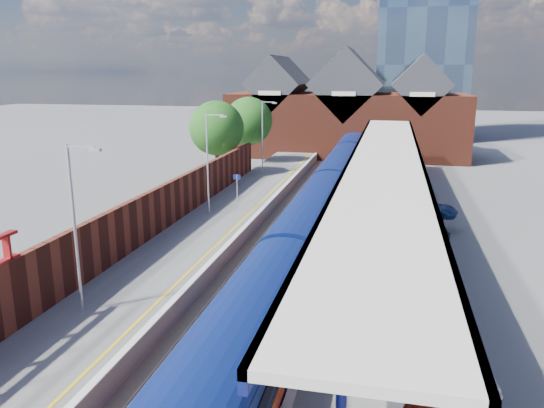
{
  "coord_description": "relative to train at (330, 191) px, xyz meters",
  "views": [
    {
      "loc": [
        5.75,
        -12.22,
        10.7
      ],
      "look_at": [
        -1.36,
        19.41,
        2.6
      ],
      "focal_mm": 35.0,
      "sensor_mm": 36.0,
      "label": 1
    }
  ],
  "objects": [
    {
      "name": "ballast_bed",
      "position": [
        -1.49,
        -6.27,
        -2.09
      ],
      "size": [
        6.0,
        76.0,
        0.06
      ],
      "primitive_type": "cube",
      "color": "#473D33",
      "rests_on": "ground"
    },
    {
      "name": "parked_car_dark",
      "position": [
        5.91,
        -6.63,
        -0.51
      ],
      "size": [
        4.54,
        2.8,
        1.23
      ],
      "primitive_type": "imported",
      "rotation": [
        0.0,
        0.0,
        1.3
      ],
      "color": "black",
      "rests_on": "right_platform"
    },
    {
      "name": "coping_right",
      "position": [
        1.66,
        -6.27,
        -1.1
      ],
      "size": [
        0.3,
        76.0,
        0.05
      ],
      "primitive_type": "cube",
      "color": "silver",
      "rests_on": "right_platform"
    },
    {
      "name": "right_platform",
      "position": [
        4.51,
        -6.27,
        -1.62
      ],
      "size": [
        6.0,
        76.0,
        1.0
      ],
      "primitive_type": "cube",
      "color": "#565659",
      "rests_on": "ground"
    },
    {
      "name": "parked_car_blue",
      "position": [
        6.88,
        -1.62,
        -0.54
      ],
      "size": [
        4.61,
        3.14,
        1.17
      ],
      "primitive_type": "imported",
      "rotation": [
        0.0,
        0.0,
        1.26
      ],
      "color": "navy",
      "rests_on": "right_platform"
    },
    {
      "name": "station_building",
      "position": [
        -1.49,
        31.73,
        3.33
      ],
      "size": [
        30.0,
        12.12,
        13.78
      ],
      "color": "#592317",
      "rests_on": "ground"
    },
    {
      "name": "coping_left",
      "position": [
        -4.64,
        -6.27,
        -1.1
      ],
      "size": [
        0.3,
        76.0,
        0.05
      ],
      "primitive_type": "cube",
      "color": "silver",
      "rests_on": "left_platform"
    },
    {
      "name": "tree_near",
      "position": [
        -11.84,
        9.64,
        3.23
      ],
      "size": [
        5.2,
        5.2,
        8.1
      ],
      "color": "#382314",
      "rests_on": "ground"
    },
    {
      "name": "tree_far",
      "position": [
        -10.84,
        17.64,
        3.23
      ],
      "size": [
        5.2,
        5.2,
        8.1
      ],
      "color": "#382314",
      "rests_on": "ground"
    },
    {
      "name": "platform_sign",
      "position": [
        -6.49,
        -2.27,
        0.57
      ],
      "size": [
        0.55,
        0.08,
        2.5
      ],
      "color": "#A5A8AA",
      "rests_on": "left_platform"
    },
    {
      "name": "lamp_post_c",
      "position": [
        -7.86,
        -4.27,
        2.87
      ],
      "size": [
        1.48,
        0.18,
        7.0
      ],
      "color": "#A5A8AA",
      "rests_on": "left_platform"
    },
    {
      "name": "train",
      "position": [
        0.0,
        0.0,
        0.0
      ],
      "size": [
        2.87,
        65.9,
        3.45
      ],
      "color": "#0C1A54",
      "rests_on": "ground"
    },
    {
      "name": "parked_car_silver",
      "position": [
        5.98,
        -23.15,
        -0.51
      ],
      "size": [
        3.83,
        1.64,
        1.23
      ],
      "primitive_type": "imported",
      "rotation": [
        0.0,
        0.0,
        1.67
      ],
      "color": "#B2B2B7",
      "rests_on": "right_platform"
    },
    {
      "name": "lamp_post_b",
      "position": [
        -7.86,
        -20.27,
        2.87
      ],
      "size": [
        1.48,
        0.18,
        7.0
      ],
      "color": "#A5A8AA",
      "rests_on": "left_platform"
    },
    {
      "name": "yellow_line",
      "position": [
        -5.24,
        -6.27,
        -1.12
      ],
      "size": [
        0.14,
        76.0,
        0.01
      ],
      "primitive_type": "cube",
      "color": "yellow",
      "rests_on": "left_platform"
    },
    {
      "name": "left_platform",
      "position": [
        -6.99,
        -6.27,
        -1.62
      ],
      "size": [
        5.0,
        76.0,
        1.0
      ],
      "primitive_type": "cube",
      "color": "#565659",
      "rests_on": "ground"
    },
    {
      "name": "glass_tower",
      "position": [
        8.51,
        53.73,
        18.08
      ],
      "size": [
        14.2,
        14.2,
        40.3
      ],
      "color": "#4A617E",
      "rests_on": "ground"
    },
    {
      "name": "brick_wall",
      "position": [
        -9.59,
        -12.73,
        0.33
      ],
      "size": [
        0.35,
        50.0,
        3.86
      ],
      "color": "#592317",
      "rests_on": "left_platform"
    },
    {
      "name": "rails",
      "position": [
        -1.49,
        -6.27,
        -2.0
      ],
      "size": [
        4.51,
        76.0,
        0.14
      ],
      "color": "slate",
      "rests_on": "ground"
    },
    {
      "name": "lamp_post_d",
      "position": [
        -7.86,
        11.73,
        2.87
      ],
      "size": [
        1.48,
        0.18,
        7.0
      ],
      "color": "#A5A8AA",
      "rests_on": "left_platform"
    },
    {
      "name": "ground",
      "position": [
        -1.49,
        3.73,
        -2.12
      ],
      "size": [
        240.0,
        240.0,
        0.0
      ],
      "primitive_type": "plane",
      "color": "#5B5B5E",
      "rests_on": "ground"
    },
    {
      "name": "canopy",
      "position": [
        3.99,
        -4.32,
        3.13
      ],
      "size": [
        4.5,
        52.0,
        4.48
      ],
      "color": "#0F1558",
      "rests_on": "right_platform"
    }
  ]
}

